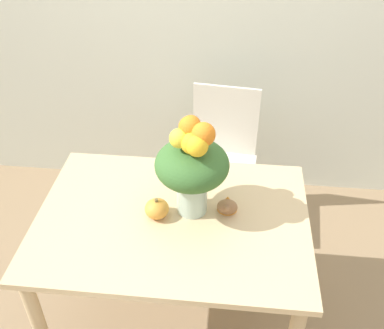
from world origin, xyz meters
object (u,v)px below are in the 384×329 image
flower_vase (192,165)px  dining_chair_near_window (221,160)px  turkey_figurine (227,204)px  pumpkin (157,209)px

flower_vase → dining_chair_near_window: flower_vase is taller
dining_chair_near_window → turkey_figurine: bearing=-79.5°
pumpkin → dining_chair_near_window: bearing=73.3°
flower_vase → dining_chair_near_window: (0.10, 0.76, -0.53)m
turkey_figurine → pumpkin: bearing=-167.9°
flower_vase → turkey_figurine: (0.15, 0.01, -0.21)m
turkey_figurine → dining_chair_near_window: size_ratio=0.13×
pumpkin → turkey_figurine: bearing=12.1°
flower_vase → turkey_figurine: size_ratio=3.90×
flower_vase → turkey_figurine: flower_vase is taller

